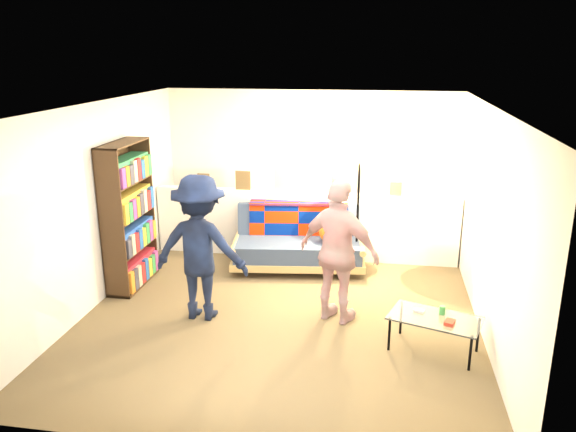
% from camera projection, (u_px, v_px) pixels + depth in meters
% --- Properties ---
extents(ground, '(5.00, 5.00, 0.00)m').
position_uv_depth(ground, '(282.00, 309.00, 6.70)').
color(ground, brown).
rests_on(ground, ground).
extents(room_shell, '(4.60, 5.05, 2.45)m').
position_uv_depth(room_shell, '(289.00, 164.00, 6.67)').
color(room_shell, silver).
rests_on(room_shell, ground).
extents(half_wall_ledge, '(4.45, 0.15, 1.00)m').
position_uv_depth(half_wall_ledge, '(304.00, 225.00, 8.26)').
color(half_wall_ledge, silver).
rests_on(half_wall_ledge, ground).
extents(ledge_decor, '(2.97, 0.02, 0.45)m').
position_uv_depth(ledge_decor, '(288.00, 180.00, 8.08)').
color(ledge_decor, brown).
rests_on(ledge_decor, half_wall_ledge).
extents(futon_sofa, '(1.92, 1.09, 0.79)m').
position_uv_depth(futon_sofa, '(299.00, 243.00, 7.89)').
color(futon_sofa, tan).
rests_on(futon_sofa, ground).
extents(bookshelf, '(0.31, 0.94, 1.89)m').
position_uv_depth(bookshelf, '(128.00, 220.00, 7.19)').
color(bookshelf, '#321F10').
rests_on(bookshelf, ground).
extents(coffee_table, '(1.01, 0.76, 0.47)m').
position_uv_depth(coffee_table, '(435.00, 320.00, 5.69)').
color(coffee_table, black).
rests_on(coffee_table, ground).
extents(floor_lamp, '(0.36, 0.28, 1.60)m').
position_uv_depth(floor_lamp, '(359.00, 191.00, 7.60)').
color(floor_lamp, black).
rests_on(floor_lamp, ground).
extents(person_left, '(1.11, 0.66, 1.68)m').
position_uv_depth(person_left, '(200.00, 248.00, 6.32)').
color(person_left, black).
rests_on(person_left, ground).
extents(person_right, '(1.05, 0.76, 1.65)m').
position_uv_depth(person_right, '(339.00, 252.00, 6.22)').
color(person_right, pink).
rests_on(person_right, ground).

